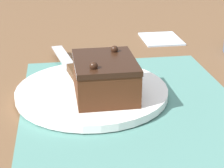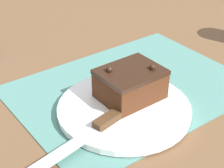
# 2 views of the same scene
# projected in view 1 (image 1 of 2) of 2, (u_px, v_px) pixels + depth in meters

# --- Properties ---
(ground_plane) EXTENTS (3.00, 3.00, 0.00)m
(ground_plane) POSITION_uv_depth(u_px,v_px,m) (134.00, 112.00, 0.57)
(ground_plane) COLOR brown
(placemat_woven) EXTENTS (0.46, 0.34, 0.00)m
(placemat_woven) POSITION_uv_depth(u_px,v_px,m) (134.00, 111.00, 0.56)
(placemat_woven) COLOR slate
(placemat_woven) RESTS_ON ground_plane
(cake_plate) EXTENTS (0.25, 0.25, 0.01)m
(cake_plate) POSITION_uv_depth(u_px,v_px,m) (92.00, 91.00, 0.61)
(cake_plate) COLOR white
(cake_plate) RESTS_ON placemat_woven
(chocolate_cake) EXTENTS (0.12, 0.09, 0.07)m
(chocolate_cake) POSITION_uv_depth(u_px,v_px,m) (105.00, 77.00, 0.57)
(chocolate_cake) COLOR #472614
(chocolate_cake) RESTS_ON cake_plate
(serving_knife) EXTENTS (0.21, 0.06, 0.01)m
(serving_knife) POSITION_uv_depth(u_px,v_px,m) (72.00, 67.00, 0.68)
(serving_knife) COLOR #472D19
(serving_knife) RESTS_ON cake_plate
(folded_napkin) EXTENTS (0.11, 0.09, 0.01)m
(folded_napkin) POSITION_uv_depth(u_px,v_px,m) (161.00, 38.00, 0.91)
(folded_napkin) COLOR silver
(folded_napkin) RESTS_ON ground_plane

